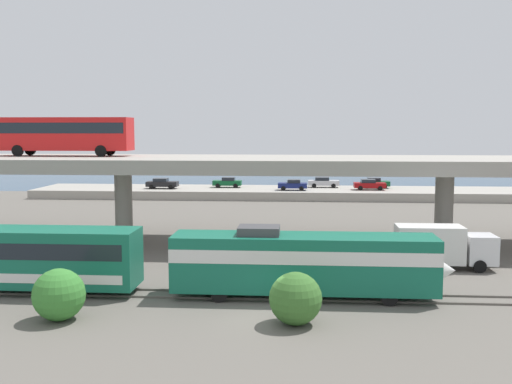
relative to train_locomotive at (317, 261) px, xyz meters
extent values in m
plane|color=#605B54|center=(-2.61, -4.00, -2.19)|extent=(260.00, 260.00, 0.00)
cube|color=#59544C|center=(-2.61, -0.77, -2.13)|extent=(110.00, 0.12, 0.12)
cube|color=#59544C|center=(-2.61, 0.77, -2.13)|extent=(110.00, 0.12, 0.12)
cube|color=#14664C|center=(-0.76, 0.00, -0.11)|extent=(15.25, 3.00, 3.20)
cube|color=silver|center=(-0.76, 0.00, 0.46)|extent=(15.25, 3.04, 0.77)
cone|color=silver|center=(6.86, 0.00, -0.43)|extent=(2.08, 2.85, 2.85)
cube|color=black|center=(5.30, 0.00, 0.78)|extent=(2.08, 2.70, 1.02)
cube|color=#3F3F42|center=(-3.36, 0.00, 1.74)|extent=(2.40, 1.80, 0.50)
cylinder|color=black|center=(4.00, 1.35, -1.71)|extent=(0.96, 0.18, 0.96)
cylinder|color=black|center=(4.00, -1.35, -1.71)|extent=(0.96, 0.18, 0.96)
cylinder|color=black|center=(-5.53, 1.35, -1.71)|extent=(0.96, 0.18, 0.96)
cylinder|color=black|center=(-5.53, -1.35, -1.71)|extent=(0.96, 0.18, 0.96)
cylinder|color=black|center=(-14.47, 1.35, -1.73)|extent=(0.92, 0.18, 0.92)
cylinder|color=black|center=(-14.47, -1.35, -1.73)|extent=(0.92, 0.18, 0.92)
cube|color=#9E998E|center=(-2.61, 16.00, 4.63)|extent=(96.00, 10.96, 1.14)
cylinder|color=#9E998E|center=(-16.21, 16.00, 0.94)|extent=(1.50, 1.50, 6.25)
cylinder|color=#9E998E|center=(10.99, 16.00, 0.94)|extent=(1.50, 1.50, 6.25)
cube|color=red|center=(-21.90, 17.47, 7.16)|extent=(12.00, 2.55, 2.90)
cube|color=black|center=(-21.90, 17.47, 7.68)|extent=(11.52, 2.59, 0.93)
cylinder|color=black|center=(-25.62, 16.25, 5.71)|extent=(1.00, 0.26, 1.00)
cylinder|color=black|center=(-25.62, 18.68, 5.71)|extent=(1.00, 0.26, 1.00)
cylinder|color=black|center=(-18.18, 16.25, 5.71)|extent=(1.00, 0.26, 1.00)
cylinder|color=black|center=(-18.18, 18.68, 5.71)|extent=(1.00, 0.26, 1.00)
cube|color=silver|center=(11.61, 7.94, -0.75)|extent=(2.00, 2.30, 2.00)
cube|color=silver|center=(8.11, 7.94, -0.45)|extent=(4.60, 2.30, 2.60)
cylinder|color=black|center=(11.31, 9.03, -1.75)|extent=(0.88, 0.28, 0.88)
cylinder|color=black|center=(11.31, 6.84, -1.75)|extent=(0.88, 0.28, 0.88)
cylinder|color=black|center=(7.10, 9.03, -1.75)|extent=(0.88, 0.28, 0.88)
cylinder|color=black|center=(7.10, 6.84, -1.75)|extent=(0.88, 0.28, 0.88)
cube|color=#9E998E|center=(-2.61, 51.00, -1.58)|extent=(72.63, 10.66, 1.22)
cube|color=#0C4C26|center=(-11.62, 52.14, -0.31)|extent=(4.18, 1.77, 0.70)
cube|color=#1E232B|center=(-11.41, 52.14, 0.28)|extent=(1.84, 1.56, 0.48)
cylinder|color=black|center=(-12.92, 51.30, -0.66)|extent=(0.64, 0.20, 0.64)
cylinder|color=black|center=(-12.92, 52.98, -0.66)|extent=(0.64, 0.20, 0.64)
cylinder|color=black|center=(-10.33, 51.30, -0.66)|extent=(0.64, 0.20, 0.64)
cylinder|color=black|center=(-10.33, 52.98, -0.66)|extent=(0.64, 0.20, 0.64)
cube|color=#0C4C26|center=(9.95, 52.81, -0.31)|extent=(4.09, 1.81, 0.70)
cube|color=#1E232B|center=(9.75, 52.81, 0.28)|extent=(1.80, 1.59, 0.48)
cylinder|color=black|center=(11.22, 53.67, -0.66)|extent=(0.64, 0.20, 0.64)
cylinder|color=black|center=(11.22, 51.95, -0.66)|extent=(0.64, 0.20, 0.64)
cylinder|color=black|center=(8.68, 53.67, -0.66)|extent=(0.64, 0.20, 0.64)
cylinder|color=black|center=(8.68, 51.95, -0.66)|extent=(0.64, 0.20, 0.64)
cube|color=navy|center=(-2.01, 48.88, -0.31)|extent=(4.05, 1.77, 0.70)
cube|color=#1E232B|center=(-1.80, 48.88, 0.28)|extent=(1.78, 1.56, 0.48)
cylinder|color=black|center=(-3.26, 48.04, -0.66)|extent=(0.64, 0.20, 0.64)
cylinder|color=black|center=(-3.26, 49.72, -0.66)|extent=(0.64, 0.20, 0.64)
cylinder|color=black|center=(-0.75, 48.04, -0.66)|extent=(0.64, 0.20, 0.64)
cylinder|color=black|center=(-0.75, 49.72, -0.66)|extent=(0.64, 0.20, 0.64)
cube|color=maroon|center=(8.84, 50.09, -0.31)|extent=(4.40, 1.85, 0.70)
cube|color=#1E232B|center=(8.62, 50.09, 0.28)|extent=(1.94, 1.63, 0.48)
cylinder|color=black|center=(10.20, 50.97, -0.66)|extent=(0.64, 0.20, 0.64)
cylinder|color=black|center=(10.20, 49.21, -0.66)|extent=(0.64, 0.20, 0.64)
cylinder|color=black|center=(7.47, 50.97, -0.66)|extent=(0.64, 0.20, 0.64)
cylinder|color=black|center=(7.47, 49.21, -0.66)|extent=(0.64, 0.20, 0.64)
cube|color=black|center=(-20.73, 49.76, -0.31)|extent=(4.48, 1.88, 0.70)
cube|color=#1E232B|center=(-20.96, 49.76, 0.28)|extent=(1.97, 1.65, 0.48)
cylinder|color=black|center=(-19.34, 50.65, -0.66)|extent=(0.64, 0.20, 0.64)
cylinder|color=black|center=(-19.34, 48.86, -0.66)|extent=(0.64, 0.20, 0.64)
cylinder|color=black|center=(-22.12, 50.65, -0.66)|extent=(0.64, 0.20, 0.64)
cylinder|color=black|center=(-22.12, 48.86, -0.66)|extent=(0.64, 0.20, 0.64)
cube|color=#B7B7BC|center=(2.50, 53.27, -0.31)|extent=(4.54, 1.83, 0.70)
cube|color=#1E232B|center=(2.27, 53.27, 0.28)|extent=(2.00, 1.61, 0.48)
cylinder|color=black|center=(3.90, 54.14, -0.66)|extent=(0.64, 0.20, 0.64)
cylinder|color=black|center=(3.90, 52.41, -0.66)|extent=(0.64, 0.20, 0.64)
cylinder|color=black|center=(1.09, 54.14, -0.66)|extent=(0.64, 0.20, 0.64)
cylinder|color=black|center=(1.09, 52.41, -0.66)|extent=(0.64, 0.20, 0.64)
cube|color=navy|center=(-2.61, 74.00, -2.19)|extent=(140.00, 36.00, 0.01)
sphere|color=#377F30|center=(-13.29, -5.08, -0.85)|extent=(2.69, 2.69, 2.69)
sphere|color=#386C2B|center=(-1.18, -4.85, -0.85)|extent=(2.68, 2.68, 2.68)
camera|label=1|loc=(-1.03, -33.85, 7.63)|focal=41.57mm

